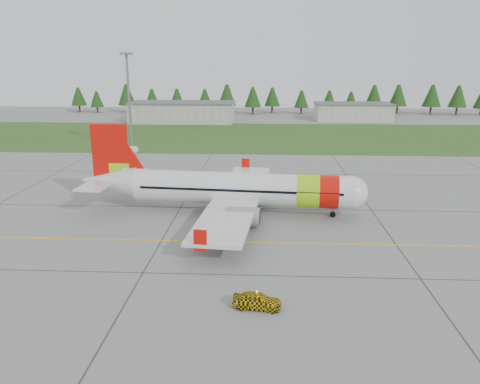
{
  "coord_description": "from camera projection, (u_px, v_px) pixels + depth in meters",
  "views": [
    {
      "loc": [
        -4.13,
        -38.67,
        18.64
      ],
      "look_at": [
        -6.87,
        14.95,
        3.63
      ],
      "focal_mm": 35.0,
      "sensor_mm": 36.0,
      "label": 1
    }
  ],
  "objects": [
    {
      "name": "grass_strip",
      "position": [
        280.0,
        136.0,
        120.87
      ],
      "size": [
        320.0,
        50.0,
        0.03
      ],
      "primitive_type": "cube",
      "color": "#30561E",
      "rests_on": "ground"
    },
    {
      "name": "taxi_guideline",
      "position": [
        301.0,
        243.0,
        49.7
      ],
      "size": [
        120.0,
        0.25,
        0.02
      ],
      "primitive_type": "cube",
      "color": "gold",
      "rests_on": "ground"
    },
    {
      "name": "service_van",
      "position": [
        129.0,
        143.0,
        96.96
      ],
      "size": [
        2.03,
        1.97,
        4.81
      ],
      "primitive_type": "imported",
      "rotation": [
        0.0,
        0.0,
        -0.26
      ],
      "color": "white",
      "rests_on": "ground"
    },
    {
      "name": "floodlight_mast",
      "position": [
        129.0,
        105.0,
        96.67
      ],
      "size": [
        0.5,
        0.5,
        20.0
      ],
      "primitive_type": "cylinder",
      "color": "slate",
      "rests_on": "ground"
    },
    {
      "name": "hangar_east",
      "position": [
        353.0,
        112.0,
        153.57
      ],
      "size": [
        24.0,
        12.0,
        5.2
      ],
      "primitive_type": "cube",
      "color": "#A8A8A3",
      "rests_on": "ground"
    },
    {
      "name": "ground",
      "position": [
        308.0,
        277.0,
        42.01
      ],
      "size": [
        320.0,
        320.0,
        0.0
      ],
      "primitive_type": "plane",
      "color": "gray",
      "rests_on": "ground"
    },
    {
      "name": "aircraft",
      "position": [
        234.0,
        189.0,
        58.87
      ],
      "size": [
        36.49,
        33.74,
        11.05
      ],
      "rotation": [
        0.0,
        0.0,
        -0.09
      ],
      "color": "silver",
      "rests_on": "ground"
    },
    {
      "name": "treeline",
      "position": [
        275.0,
        100.0,
        173.39
      ],
      "size": [
        160.0,
        8.0,
        10.0
      ],
      "primitive_type": null,
      "color": "#1C3F14",
      "rests_on": "ground"
    },
    {
      "name": "hangar_west",
      "position": [
        183.0,
        113.0,
        148.47
      ],
      "size": [
        32.0,
        14.0,
        6.0
      ],
      "primitive_type": "cube",
      "color": "#A8A8A3",
      "rests_on": "ground"
    },
    {
      "name": "follow_me_car",
      "position": [
        257.0,
        286.0,
        36.15
      ],
      "size": [
        1.48,
        1.69,
        3.82
      ],
      "primitive_type": "imported",
      "rotation": [
        0.0,
        0.0,
        1.45
      ],
      "color": "yellow",
      "rests_on": "ground"
    }
  ]
}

